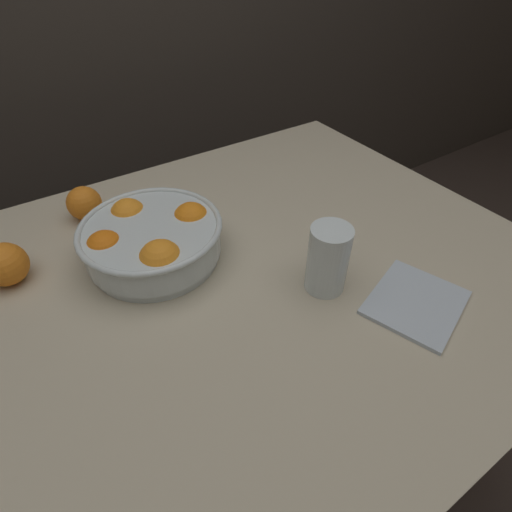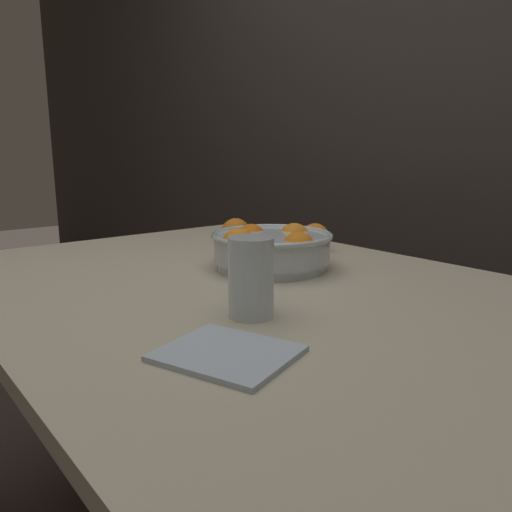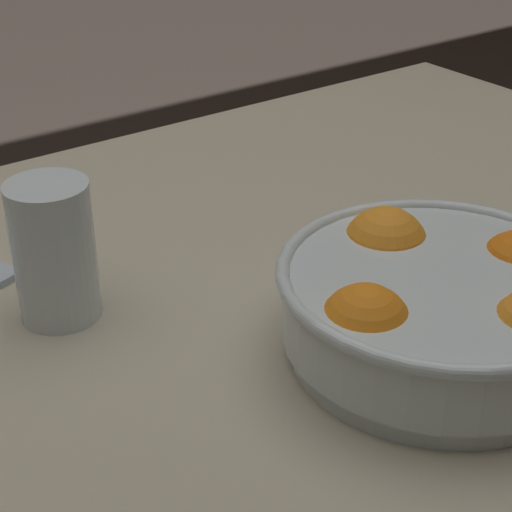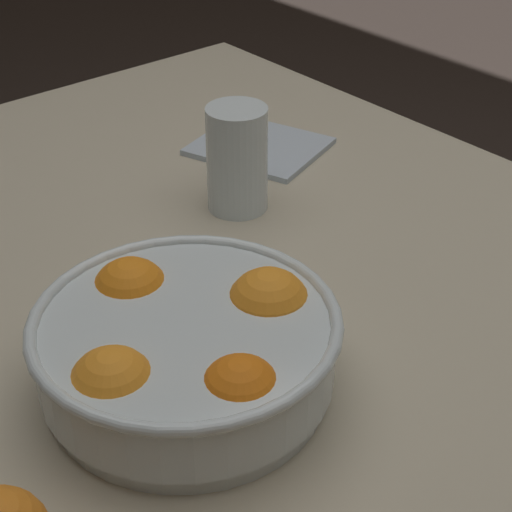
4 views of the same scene
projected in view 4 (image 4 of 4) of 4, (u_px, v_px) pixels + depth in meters
The scene contains 4 objects.
dining_table at pixel (260, 363), 0.93m from camera, with size 1.37×0.99×0.73m.
fruit_bowl at pixel (188, 349), 0.77m from camera, with size 0.28×0.28×0.10m.
juice_glass at pixel (237, 163), 1.05m from camera, with size 0.08×0.08×0.13m.
napkin at pixel (259, 146), 1.21m from camera, with size 0.17×0.15×0.01m, color silver.
Camera 4 is at (-0.54, 0.46, 1.27)m, focal length 60.00 mm.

